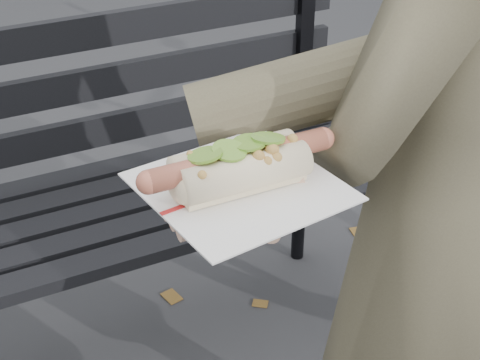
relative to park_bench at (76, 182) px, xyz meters
The scene contains 3 objects.
park_bench is the anchor object (origin of this frame).
person 0.92m from the park_bench, 65.79° to the right, with size 0.58×0.38×1.59m, color #4F4834.
held_hotdog 1.01m from the park_bench, 78.51° to the right, with size 0.62×0.31×0.20m.
Camera 1 is at (-0.27, -0.64, 1.44)m, focal length 55.00 mm.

